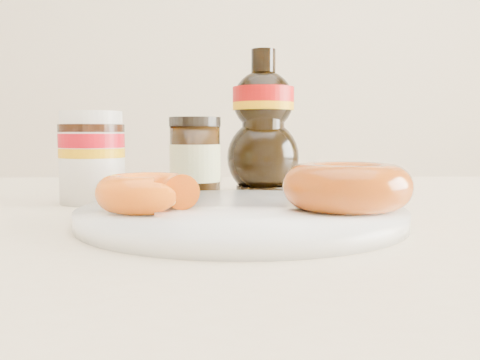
{
  "coord_description": "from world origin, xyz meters",
  "views": [
    {
      "loc": [
        -0.02,
        -0.44,
        0.83
      ],
      "look_at": [
        -0.0,
        0.09,
        0.79
      ],
      "focal_mm": 40.0,
      "sensor_mm": 36.0,
      "label": 1
    }
  ],
  "objects_px": {
    "donut_bitten": "(148,192)",
    "donut_whole": "(347,186)",
    "dining_table": "(244,292)",
    "plate": "(241,215)",
    "dark_jar": "(195,160)",
    "syrup_bottle": "(263,121)",
    "nutella_jar": "(92,154)"
  },
  "relations": [
    {
      "from": "dining_table",
      "to": "donut_bitten",
      "type": "height_order",
      "value": "donut_bitten"
    },
    {
      "from": "dining_table",
      "to": "donut_whole",
      "type": "xyz_separation_m",
      "value": [
        0.09,
        -0.08,
        0.12
      ]
    },
    {
      "from": "donut_whole",
      "to": "syrup_bottle",
      "type": "xyz_separation_m",
      "value": [
        -0.06,
        0.28,
        0.06
      ]
    },
    {
      "from": "dining_table",
      "to": "donut_bitten",
      "type": "xyz_separation_m",
      "value": [
        -0.09,
        -0.08,
        0.11
      ]
    },
    {
      "from": "dark_jar",
      "to": "dining_table",
      "type": "bearing_deg",
      "value": -62.83
    },
    {
      "from": "dining_table",
      "to": "dark_jar",
      "type": "distance_m",
      "value": 0.18
    },
    {
      "from": "dining_table",
      "to": "plate",
      "type": "xyz_separation_m",
      "value": [
        -0.0,
        -0.06,
        0.09
      ]
    },
    {
      "from": "nutella_jar",
      "to": "plate",
      "type": "bearing_deg",
      "value": -40.55
    },
    {
      "from": "dining_table",
      "to": "plate",
      "type": "distance_m",
      "value": 0.11
    },
    {
      "from": "donut_whole",
      "to": "dark_jar",
      "type": "height_order",
      "value": "dark_jar"
    },
    {
      "from": "plate",
      "to": "dark_jar",
      "type": "height_order",
      "value": "dark_jar"
    },
    {
      "from": "plate",
      "to": "syrup_bottle",
      "type": "distance_m",
      "value": 0.28
    },
    {
      "from": "donut_whole",
      "to": "syrup_bottle",
      "type": "height_order",
      "value": "syrup_bottle"
    },
    {
      "from": "donut_whole",
      "to": "dining_table",
      "type": "bearing_deg",
      "value": 139.09
    },
    {
      "from": "donut_bitten",
      "to": "syrup_bottle",
      "type": "xyz_separation_m",
      "value": [
        0.12,
        0.29,
        0.07
      ]
    },
    {
      "from": "plate",
      "to": "syrup_bottle",
      "type": "height_order",
      "value": "syrup_bottle"
    },
    {
      "from": "donut_bitten",
      "to": "syrup_bottle",
      "type": "relative_size",
      "value": 0.46
    },
    {
      "from": "syrup_bottle",
      "to": "dark_jar",
      "type": "distance_m",
      "value": 0.14
    },
    {
      "from": "donut_bitten",
      "to": "dark_jar",
      "type": "bearing_deg",
      "value": 74.93
    },
    {
      "from": "syrup_bottle",
      "to": "donut_whole",
      "type": "bearing_deg",
      "value": -78.71
    },
    {
      "from": "donut_bitten",
      "to": "donut_whole",
      "type": "height_order",
      "value": "donut_whole"
    },
    {
      "from": "donut_bitten",
      "to": "dining_table",
      "type": "bearing_deg",
      "value": 37.1
    },
    {
      "from": "dining_table",
      "to": "donut_whole",
      "type": "height_order",
      "value": "donut_whole"
    },
    {
      "from": "donut_bitten",
      "to": "dark_jar",
      "type": "xyz_separation_m",
      "value": [
        0.03,
        0.19,
        0.02
      ]
    },
    {
      "from": "dining_table",
      "to": "donut_whole",
      "type": "bearing_deg",
      "value": -40.91
    },
    {
      "from": "donut_bitten",
      "to": "nutella_jar",
      "type": "relative_size",
      "value": 0.84
    },
    {
      "from": "plate",
      "to": "nutella_jar",
      "type": "height_order",
      "value": "nutella_jar"
    },
    {
      "from": "plate",
      "to": "nutella_jar",
      "type": "relative_size",
      "value": 2.75
    },
    {
      "from": "donut_bitten",
      "to": "donut_whole",
      "type": "distance_m",
      "value": 0.17
    },
    {
      "from": "donut_whole",
      "to": "nutella_jar",
      "type": "bearing_deg",
      "value": 148.96
    },
    {
      "from": "dining_table",
      "to": "dark_jar",
      "type": "bearing_deg",
      "value": 117.17
    },
    {
      "from": "plate",
      "to": "syrup_bottle",
      "type": "relative_size",
      "value": 1.49
    }
  ]
}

